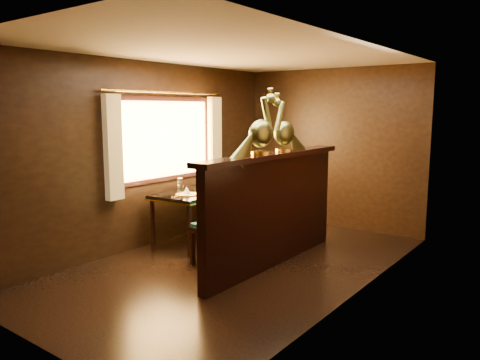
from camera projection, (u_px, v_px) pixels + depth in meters
The scene contains 8 objects.
ground at pixel (237, 265), 5.64m from camera, with size 5.00×5.00×0.00m, color black.
room_shell at pixel (232, 134), 5.47m from camera, with size 3.04×5.04×2.52m.
partition at pixel (273, 207), 5.58m from camera, with size 0.26×2.70×1.36m.
dining_table at pixel (196, 196), 6.51m from camera, with size 0.87×1.31×0.94m.
chair_left at pixel (222, 211), 5.47m from camera, with size 0.53×0.56×1.31m.
chair_right at pixel (271, 201), 6.26m from camera, with size 0.51×0.53×1.24m.
peacock_left at pixel (261, 121), 5.21m from camera, with size 0.24×0.63×0.75m, color #1B513C, non-canonical shape.
peacock_right at pixel (284, 123), 5.60m from camera, with size 0.22×0.59×0.70m, color #1B513C, non-canonical shape.
Camera 1 is at (3.29, -4.31, 1.87)m, focal length 35.00 mm.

